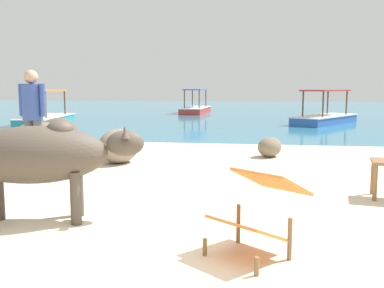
{
  "coord_description": "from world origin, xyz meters",
  "views": [
    {
      "loc": [
        0.42,
        -3.23,
        1.38
      ],
      "look_at": [
        -0.52,
        3.0,
        0.55
      ],
      "focal_mm": 40.19,
      "sensor_mm": 36.0,
      "label": 1
    }
  ],
  "objects_px": {
    "boat_teal": "(46,117)",
    "boat_red": "(196,108)",
    "person_standing": "(33,112)",
    "cow": "(40,156)",
    "boat_blue": "(325,117)",
    "deck_chair_near": "(259,207)"
  },
  "relations": [
    {
      "from": "boat_teal",
      "to": "boat_red",
      "type": "bearing_deg",
      "value": 142.87
    },
    {
      "from": "cow",
      "to": "person_standing",
      "type": "xyz_separation_m",
      "value": [
        -1.48,
        2.58,
        0.27
      ]
    },
    {
      "from": "boat_blue",
      "to": "boat_teal",
      "type": "bearing_deg",
      "value": 132.93
    },
    {
      "from": "cow",
      "to": "boat_red",
      "type": "relative_size",
      "value": 0.49
    },
    {
      "from": "boat_blue",
      "to": "boat_red",
      "type": "relative_size",
      "value": 1.0
    },
    {
      "from": "cow",
      "to": "person_standing",
      "type": "distance_m",
      "value": 2.99
    },
    {
      "from": "deck_chair_near",
      "to": "boat_blue",
      "type": "height_order",
      "value": "boat_blue"
    },
    {
      "from": "person_standing",
      "to": "boat_teal",
      "type": "height_order",
      "value": "person_standing"
    },
    {
      "from": "person_standing",
      "to": "boat_red",
      "type": "distance_m",
      "value": 16.49
    },
    {
      "from": "deck_chair_near",
      "to": "boat_teal",
      "type": "height_order",
      "value": "boat_teal"
    },
    {
      "from": "boat_blue",
      "to": "boat_teal",
      "type": "xyz_separation_m",
      "value": [
        -10.31,
        -1.93,
        0.0
      ]
    },
    {
      "from": "boat_blue",
      "to": "boat_red",
      "type": "bearing_deg",
      "value": 76.13
    },
    {
      "from": "cow",
      "to": "deck_chair_near",
      "type": "relative_size",
      "value": 1.96
    },
    {
      "from": "boat_teal",
      "to": "person_standing",
      "type": "bearing_deg",
      "value": 18.19
    },
    {
      "from": "person_standing",
      "to": "boat_teal",
      "type": "relative_size",
      "value": 0.43
    },
    {
      "from": "boat_red",
      "to": "boat_teal",
      "type": "relative_size",
      "value": 0.98
    },
    {
      "from": "deck_chair_near",
      "to": "person_standing",
      "type": "bearing_deg",
      "value": -92.76
    },
    {
      "from": "person_standing",
      "to": "boat_blue",
      "type": "relative_size",
      "value": 0.44
    },
    {
      "from": "person_standing",
      "to": "boat_red",
      "type": "xyz_separation_m",
      "value": [
        0.31,
        16.47,
        -0.7
      ]
    },
    {
      "from": "person_standing",
      "to": "cow",
      "type": "bearing_deg",
      "value": -138.56
    },
    {
      "from": "boat_red",
      "to": "boat_teal",
      "type": "xyz_separation_m",
      "value": [
        -4.47,
        -8.02,
        0.0
      ]
    },
    {
      "from": "person_standing",
      "to": "boat_teal",
      "type": "bearing_deg",
      "value": 37.75
    }
  ]
}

